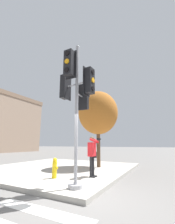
{
  "coord_description": "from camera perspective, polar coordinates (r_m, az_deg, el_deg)",
  "views": [
    {
      "loc": [
        -4.09,
        -2.4,
        1.49
      ],
      "look_at": [
        1.02,
        0.25,
        2.73
      ],
      "focal_mm": 24.0,
      "sensor_mm": 36.0,
      "label": 1
    }
  ],
  "objects": [
    {
      "name": "street_tree",
      "position": [
        9.7,
        4.01,
        -0.32
      ],
      "size": [
        2.53,
        2.53,
        4.74
      ],
      "color": "brown",
      "rests_on": "sidewalk_corner"
    },
    {
      "name": "ground_plane",
      "position": [
        4.97,
        -3.34,
        -29.6
      ],
      "size": [
        160.0,
        160.0,
        0.0
      ],
      "primitive_type": "plane",
      "color": "slate"
    },
    {
      "name": "traffic_signal_pole",
      "position": [
        5.35,
        -4.12,
        7.46
      ],
      "size": [
        1.35,
        1.36,
        5.02
      ],
      "color": "#939399",
      "rests_on": "sidewalk_corner"
    },
    {
      "name": "person_photographer",
      "position": [
        6.72,
        1.85,
        -15.1
      ],
      "size": [
        0.58,
        0.54,
        1.68
      ],
      "color": "black",
      "rests_on": "sidewalk_corner"
    },
    {
      "name": "fire_hydrant",
      "position": [
        6.66,
        -12.42,
        -20.1
      ],
      "size": [
        0.19,
        0.25,
        0.79
      ],
      "color": "yellow",
      "rests_on": "sidewalk_corner"
    },
    {
      "name": "sidewalk_corner",
      "position": [
        9.72,
        -11.05,
        -20.33
      ],
      "size": [
        8.0,
        8.0,
        0.15
      ],
      "color": "#ADA89E",
      "rests_on": "ground_plane"
    }
  ]
}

